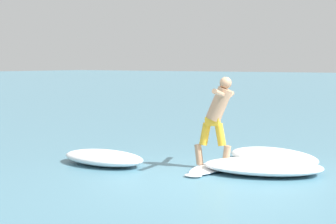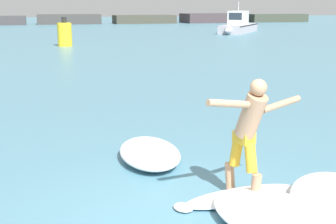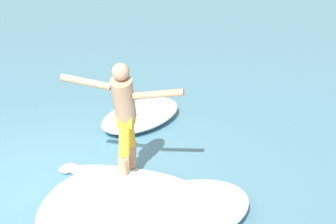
# 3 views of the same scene
# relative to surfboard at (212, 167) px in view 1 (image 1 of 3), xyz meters

# --- Properties ---
(ground_plane) EXTENTS (200.00, 200.00, 0.00)m
(ground_plane) POSITION_rel_surfboard_xyz_m (-0.86, -0.64, -0.03)
(ground_plane) COLOR teal
(surfboard) EXTENTS (1.98, 0.88, 0.20)m
(surfboard) POSITION_rel_surfboard_xyz_m (0.00, 0.00, 0.00)
(surfboard) COLOR white
(surfboard) RESTS_ON ground
(surfer) EXTENTS (1.53, 0.83, 1.66)m
(surfer) POSITION_rel_surfboard_xyz_m (0.06, -0.09, 1.00)
(surfer) COLOR tan
(surfer) RESTS_ON surfboard
(wave_foam_at_tail) EXTENTS (2.07, 2.44, 0.28)m
(wave_foam_at_tail) POSITION_rel_surfboard_xyz_m (1.11, -0.73, 0.11)
(wave_foam_at_tail) COLOR white
(wave_foam_at_tail) RESTS_ON ground
(wave_foam_at_nose) EXTENTS (1.96, 2.44, 0.25)m
(wave_foam_at_nose) POSITION_rel_surfboard_xyz_m (0.16, -0.97, 0.09)
(wave_foam_at_nose) COLOR white
(wave_foam_at_nose) RESTS_ON ground
(wave_foam_beside) EXTENTS (1.11, 1.89, 0.27)m
(wave_foam_beside) POSITION_rel_surfboard_xyz_m (-0.85, 1.94, 0.11)
(wave_foam_beside) COLOR white
(wave_foam_beside) RESTS_ON ground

